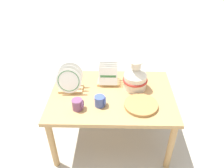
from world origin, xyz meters
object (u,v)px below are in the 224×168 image
Objects in this scene: ceramic_vase at (135,77)px; mug_plum_glaze at (78,104)px; dish_rack_round_plates at (70,81)px; mug_cobalt_glaze at (100,101)px; wicker_charger_stack at (141,105)px; dish_rack_square_plates at (108,77)px.

ceramic_vase is 0.58m from mug_plum_glaze.
dish_rack_round_plates is 2.57× the size of mug_cobalt_glaze.
dish_rack_square_plates is at bearing 129.97° from wicker_charger_stack.
ceramic_vase is 0.41m from mug_cobalt_glaze.
dish_rack_square_plates reaches higher than mug_cobalt_glaze.
dish_rack_round_plates is 1.13× the size of dish_rack_square_plates.
ceramic_vase is at bearing 97.89° from wicker_charger_stack.
ceramic_vase reaches higher than mug_plum_glaze.
ceramic_vase is 0.60m from dish_rack_round_plates.
dish_rack_round_plates is 0.28m from mug_plum_glaze.
dish_rack_round_plates reaches higher than mug_cobalt_glaze.
mug_plum_glaze is 0.19m from mug_cobalt_glaze.
wicker_charger_stack is (0.63, -0.21, -0.09)m from dish_rack_round_plates.
dish_rack_round_plates is at bearing 143.92° from mug_cobalt_glaze.
wicker_charger_stack is at bearing -82.11° from ceramic_vase.
wicker_charger_stack is 2.98× the size of mug_cobalt_glaze.
mug_plum_glaze is at bearing -165.78° from mug_cobalt_glaze.
dish_rack_square_plates is at bearing 80.34° from mug_cobalt_glaze.
mug_plum_glaze is (-0.53, -0.04, 0.03)m from wicker_charger_stack.
dish_rack_round_plates reaches higher than wicker_charger_stack.
mug_plum_glaze is (-0.49, -0.31, -0.07)m from ceramic_vase.
mug_cobalt_glaze is at bearing -36.08° from dish_rack_round_plates.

